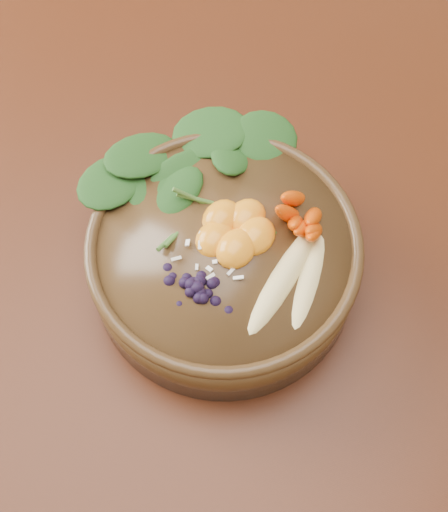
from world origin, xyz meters
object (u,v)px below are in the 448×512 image
(dining_table, at_px, (47,152))
(mandarin_cluster, at_px, (235,224))
(stoneware_bowl, at_px, (224,261))
(banana_halves, at_px, (297,274))
(blueberry_pile, at_px, (194,281))
(carrot_cluster, at_px, (309,192))
(kale_heap, at_px, (219,172))

(dining_table, height_order, mandarin_cluster, mandarin_cluster)
(stoneware_bowl, height_order, banana_halves, banana_halves)
(banana_halves, height_order, blueberry_pile, blueberry_pile)
(blueberry_pile, bearing_deg, banana_halves, 41.17)
(stoneware_bowl, distance_m, mandarin_cluster, 0.05)
(banana_halves, bearing_deg, dining_table, 170.76)
(dining_table, relative_size, mandarin_cluster, 20.16)
(dining_table, bearing_deg, banana_halves, -6.56)
(carrot_cluster, distance_m, mandarin_cluster, 0.07)
(kale_heap, bearing_deg, dining_table, 179.98)
(dining_table, xyz_separation_m, mandarin_cluster, (0.30, -0.03, 0.17))
(carrot_cluster, xyz_separation_m, blueberry_pile, (-0.04, -0.12, -0.02))
(banana_halves, height_order, mandarin_cluster, mandarin_cluster)
(dining_table, distance_m, kale_heap, 0.32)
(dining_table, xyz_separation_m, carrot_cluster, (0.34, 0.02, 0.19))
(mandarin_cluster, relative_size, blueberry_pile, 0.69)
(banana_halves, distance_m, mandarin_cluster, 0.07)
(dining_table, bearing_deg, blueberry_pile, -18.23)
(dining_table, distance_m, carrot_cluster, 0.40)
(stoneware_bowl, relative_size, banana_halves, 1.76)
(carrot_cluster, height_order, blueberry_pile, carrot_cluster)
(dining_table, distance_m, blueberry_pile, 0.37)
(carrot_cluster, bearing_deg, kale_heap, -169.49)
(blueberry_pile, bearing_deg, stoneware_bowl, 95.54)
(blueberry_pile, bearing_deg, carrot_cluster, 73.13)
(dining_table, distance_m, mandarin_cluster, 0.35)
(mandarin_cluster, bearing_deg, banana_halves, -7.07)
(mandarin_cluster, bearing_deg, kale_heap, 140.90)
(stoneware_bowl, height_order, kale_heap, kale_heap)
(kale_heap, relative_size, mandarin_cluster, 2.07)
(carrot_cluster, xyz_separation_m, mandarin_cluster, (-0.04, -0.05, -0.02))
(carrot_cluster, distance_m, banana_halves, 0.07)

